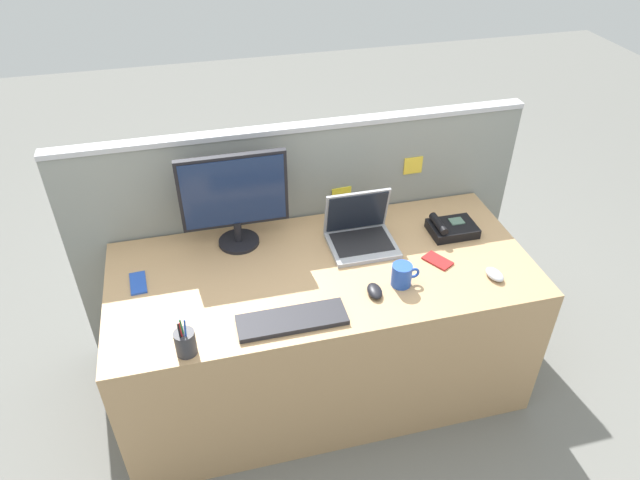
# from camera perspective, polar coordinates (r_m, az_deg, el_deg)

# --- Properties ---
(ground_plane) EXTENTS (10.00, 10.00, 0.00)m
(ground_plane) POSITION_cam_1_polar(r_m,az_deg,el_deg) (3.07, 0.23, -13.64)
(ground_plane) COLOR slate
(desk) EXTENTS (1.87, 0.84, 0.74)m
(desk) POSITION_cam_1_polar(r_m,az_deg,el_deg) (2.79, 0.25, -8.74)
(desk) COLOR tan
(desk) RESTS_ON ground_plane
(cubicle_divider) EXTENTS (2.25, 0.08, 1.22)m
(cubicle_divider) POSITION_cam_1_polar(r_m,az_deg,el_deg) (2.98, -1.90, 0.68)
(cubicle_divider) COLOR gray
(cubicle_divider) RESTS_ON ground_plane
(desktop_monitor) EXTENTS (0.48, 0.19, 0.45)m
(desktop_monitor) POSITION_cam_1_polar(r_m,az_deg,el_deg) (2.59, -8.50, 4.30)
(desktop_monitor) COLOR black
(desktop_monitor) RESTS_ON desk
(laptop) EXTENTS (0.30, 0.26, 0.25)m
(laptop) POSITION_cam_1_polar(r_m,az_deg,el_deg) (2.67, 3.97, 0.90)
(laptop) COLOR #9EA0A8
(laptop) RESTS_ON desk
(desk_phone) EXTENTS (0.22, 0.16, 0.08)m
(desk_phone) POSITION_cam_1_polar(r_m,az_deg,el_deg) (2.81, 12.86, 1.16)
(desk_phone) COLOR black
(desk_phone) RESTS_ON desk
(keyboard_main) EXTENTS (0.44, 0.14, 0.02)m
(keyboard_main) POSITION_cam_1_polar(r_m,az_deg,el_deg) (2.29, -2.79, -7.91)
(keyboard_main) COLOR #232328
(keyboard_main) RESTS_ON desk
(computer_mouse_right_hand) EXTENTS (0.06, 0.10, 0.03)m
(computer_mouse_right_hand) POSITION_cam_1_polar(r_m,az_deg,el_deg) (2.42, 5.44, -5.05)
(computer_mouse_right_hand) COLOR black
(computer_mouse_right_hand) RESTS_ON desk
(computer_mouse_left_hand) EXTENTS (0.08, 0.11, 0.03)m
(computer_mouse_left_hand) POSITION_cam_1_polar(r_m,az_deg,el_deg) (2.60, 16.92, -3.29)
(computer_mouse_left_hand) COLOR #B2B5BC
(computer_mouse_left_hand) RESTS_ON desk
(pen_cup) EXTENTS (0.08, 0.08, 0.18)m
(pen_cup) POSITION_cam_1_polar(r_m,az_deg,el_deg) (2.20, -13.20, -9.86)
(pen_cup) COLOR #333338
(pen_cup) RESTS_ON desk
(cell_phone_blue_case) EXTENTS (0.08, 0.15, 0.01)m
(cell_phone_blue_case) POSITION_cam_1_polar(r_m,az_deg,el_deg) (2.58, -17.58, -4.08)
(cell_phone_blue_case) COLOR blue
(cell_phone_blue_case) RESTS_ON desk
(cell_phone_red_case) EXTENTS (0.13, 0.15, 0.01)m
(cell_phone_red_case) POSITION_cam_1_polar(r_m,az_deg,el_deg) (2.63, 11.57, -2.02)
(cell_phone_red_case) COLOR #B22323
(cell_phone_red_case) RESTS_ON desk
(coffee_mug) EXTENTS (0.12, 0.09, 0.10)m
(coffee_mug) POSITION_cam_1_polar(r_m,az_deg,el_deg) (2.45, 8.14, -3.45)
(coffee_mug) COLOR blue
(coffee_mug) RESTS_ON desk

